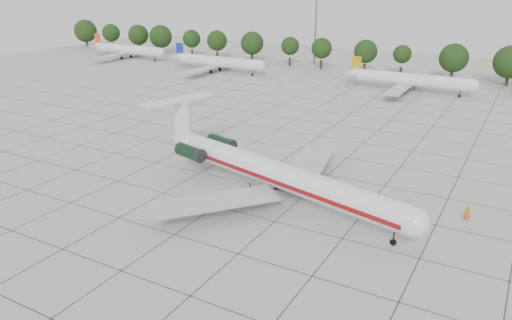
{
  "coord_description": "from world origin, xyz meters",
  "views": [
    {
      "loc": [
        30.84,
        -52.87,
        26.16
      ],
      "look_at": [
        0.98,
        0.11,
        3.5
      ],
      "focal_mm": 35.0,
      "sensor_mm": 36.0,
      "label": 1
    }
  ],
  "objects_px": {
    "bg_airliner_a": "(128,50)",
    "bg_airliner_b": "(218,62)",
    "ground_crew": "(467,214)",
    "main_airliner": "(268,171)",
    "bg_airliner_c": "(410,80)",
    "floodlight_mast": "(316,16)"
  },
  "relations": [
    {
      "from": "main_airliner",
      "to": "bg_airliner_a",
      "type": "height_order",
      "value": "main_airliner"
    },
    {
      "from": "bg_airliner_c",
      "to": "bg_airliner_b",
      "type": "bearing_deg",
      "value": -179.28
    },
    {
      "from": "bg_airliner_a",
      "to": "bg_airliner_b",
      "type": "relative_size",
      "value": 1.0
    },
    {
      "from": "ground_crew",
      "to": "bg_airliner_b",
      "type": "bearing_deg",
      "value": -50.54
    },
    {
      "from": "bg_airliner_c",
      "to": "floodlight_mast",
      "type": "xyz_separation_m",
      "value": [
        -35.2,
        25.72,
        11.37
      ]
    },
    {
      "from": "bg_airliner_c",
      "to": "main_airliner",
      "type": "bearing_deg",
      "value": -91.04
    },
    {
      "from": "bg_airliner_b",
      "to": "floodlight_mast",
      "type": "relative_size",
      "value": 1.11
    },
    {
      "from": "ground_crew",
      "to": "bg_airliner_c",
      "type": "bearing_deg",
      "value": -81.89
    },
    {
      "from": "main_airliner",
      "to": "bg_airliner_c",
      "type": "height_order",
      "value": "main_airliner"
    },
    {
      "from": "bg_airliner_b",
      "to": "floodlight_mast",
      "type": "height_order",
      "value": "floodlight_mast"
    },
    {
      "from": "ground_crew",
      "to": "floodlight_mast",
      "type": "height_order",
      "value": "floodlight_mast"
    },
    {
      "from": "ground_crew",
      "to": "bg_airliner_b",
      "type": "relative_size",
      "value": 0.07
    },
    {
      "from": "bg_airliner_a",
      "to": "bg_airliner_b",
      "type": "bearing_deg",
      "value": -8.38
    },
    {
      "from": "main_airliner",
      "to": "bg_airliner_c",
      "type": "distance_m",
      "value": 68.51
    },
    {
      "from": "main_airliner",
      "to": "bg_airliner_b",
      "type": "bearing_deg",
      "value": 142.36
    },
    {
      "from": "floodlight_mast",
      "to": "main_airliner",
      "type": "bearing_deg",
      "value": -70.18
    },
    {
      "from": "bg_airliner_a",
      "to": "bg_airliner_b",
      "type": "xyz_separation_m",
      "value": [
        39.37,
        -5.8,
        0.0
      ]
    },
    {
      "from": "bg_airliner_b",
      "to": "bg_airliner_c",
      "type": "distance_m",
      "value": 53.68
    },
    {
      "from": "ground_crew",
      "to": "bg_airliner_b",
      "type": "xyz_separation_m",
      "value": [
        -75.25,
        62.94,
        1.95
      ]
    },
    {
      "from": "ground_crew",
      "to": "floodlight_mast",
      "type": "bearing_deg",
      "value": -68.18
    },
    {
      "from": "ground_crew",
      "to": "bg_airliner_a",
      "type": "bearing_deg",
      "value": -41.58
    },
    {
      "from": "bg_airliner_c",
      "to": "floodlight_mast",
      "type": "distance_m",
      "value": 45.05
    }
  ]
}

